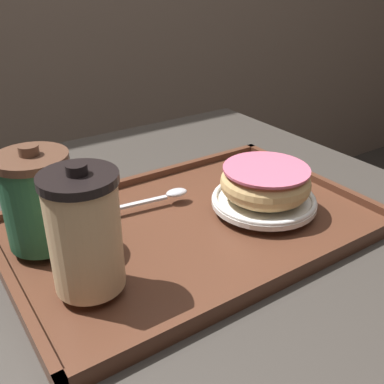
# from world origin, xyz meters

# --- Properties ---
(cafe_table) EXTENTS (0.84, 0.88, 0.72)m
(cafe_table) POSITION_xyz_m (0.00, 0.00, 0.54)
(cafe_table) COLOR #38332D
(cafe_table) RESTS_ON ground_plane
(serving_tray) EXTENTS (0.53, 0.35, 0.02)m
(serving_tray) POSITION_xyz_m (-0.01, -0.02, 0.73)
(serving_tray) COLOR #512D1E
(serving_tray) RESTS_ON cafe_table
(coffee_cup_front) EXTENTS (0.08, 0.08, 0.15)m
(coffee_cup_front) POSITION_xyz_m (-0.19, -0.08, 0.82)
(coffee_cup_front) COLOR #E0B784
(coffee_cup_front) RESTS_ON serving_tray
(coffee_cup_rear) EXTENTS (0.09, 0.09, 0.14)m
(coffee_cup_rear) POSITION_xyz_m (-0.20, 0.04, 0.81)
(coffee_cup_rear) COLOR #235638
(coffee_cup_rear) RESTS_ON serving_tray
(plate_with_chocolate_donut) EXTENTS (0.16, 0.16, 0.01)m
(plate_with_chocolate_donut) POSITION_xyz_m (0.11, -0.05, 0.75)
(plate_with_chocolate_donut) COLOR white
(plate_with_chocolate_donut) RESTS_ON serving_tray
(donut_chocolate_glazed) EXTENTS (0.14, 0.14, 0.05)m
(donut_chocolate_glazed) POSITION_xyz_m (0.11, -0.05, 0.78)
(donut_chocolate_glazed) COLOR #DBB270
(donut_chocolate_glazed) RESTS_ON plate_with_chocolate_donut
(spoon) EXTENTS (0.17, 0.04, 0.01)m
(spoon) POSITION_xyz_m (-0.02, 0.05, 0.75)
(spoon) COLOR silver
(spoon) RESTS_ON serving_tray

